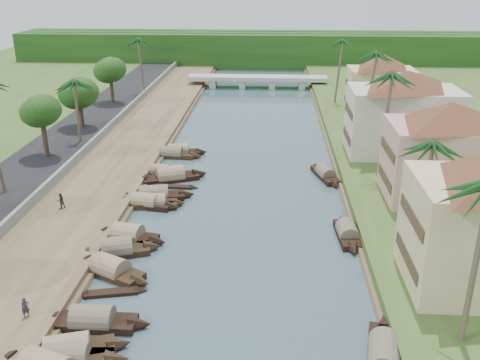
{
  "coord_description": "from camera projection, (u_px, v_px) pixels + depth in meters",
  "views": [
    {
      "loc": [
        3.05,
        -36.3,
        22.41
      ],
      "look_at": [
        -0.09,
        15.42,
        2.0
      ],
      "focal_mm": 40.0,
      "sensor_mm": 36.0,
      "label": 1
    }
  ],
  "objects": [
    {
      "name": "palm_6",
      "position": [
        74.0,
        83.0,
        67.41
      ],
      "size": [
        3.2,
        3.2,
        9.46
      ],
      "color": "brown",
      "rests_on": "ground"
    },
    {
      "name": "sampan_13",
      "position": [
        178.0,
        152.0,
        69.34
      ],
      "size": [
        7.73,
        2.44,
        2.1
      ],
      "rotation": [
        0.0,
        0.0,
        0.11
      ],
      "color": "black",
      "rests_on": "ground"
    },
    {
      "name": "sampan_12",
      "position": [
        171.0,
        154.0,
        68.44
      ],
      "size": [
        8.48,
        2.21,
        2.02
      ],
      "rotation": [
        0.0,
        0.0,
        -0.09
      ],
      "color": "black",
      "rests_on": "ground"
    },
    {
      "name": "sampan_5",
      "position": [
        128.0,
        236.0,
        47.31
      ],
      "size": [
        7.67,
        3.46,
        2.36
      ],
      "rotation": [
        0.0,
        0.0,
        -0.23
      ],
      "color": "black",
      "rests_on": "ground"
    },
    {
      "name": "sampan_9",
      "position": [
        154.0,
        196.0,
        55.85
      ],
      "size": [
        8.94,
        3.41,
        2.22
      ],
      "rotation": [
        0.0,
        0.0,
        0.2
      ],
      "color": "black",
      "rests_on": "ground"
    },
    {
      "name": "person_near",
      "position": [
        25.0,
        308.0,
        35.46
      ],
      "size": [
        0.63,
        0.61,
        1.45
      ],
      "primitive_type": "imported",
      "rotation": [
        0.0,
        0.0,
        0.73
      ],
      "color": "#282830",
      "rests_on": "left_bank"
    },
    {
      "name": "tree_4",
      "position": [
        79.0,
        94.0,
        74.87
      ],
      "size": [
        5.1,
        5.1,
        7.0
      ],
      "color": "#4C392B",
      "rests_on": "ground"
    },
    {
      "name": "palm_3",
      "position": [
        370.0,
        55.0,
        71.2
      ],
      "size": [
        3.2,
        3.2,
        12.46
      ],
      "color": "brown",
      "rests_on": "ground"
    },
    {
      "name": "treeline",
      "position": [
        261.0,
        49.0,
        133.5
      ],
      "size": [
        120.0,
        14.0,
        8.0
      ],
      "color": "#173A10",
      "rests_on": "ground"
    },
    {
      "name": "tree_6",
      "position": [
        443.0,
        107.0,
        65.42
      ],
      "size": [
        4.47,
        4.47,
        7.5
      ],
      "color": "#4C392B",
      "rests_on": "ground"
    },
    {
      "name": "sampan_16",
      "position": [
        325.0,
        174.0,
        61.74
      ],
      "size": [
        3.62,
        8.05,
        1.98
      ],
      "rotation": [
        0.0,
        0.0,
        1.85
      ],
      "color": "black",
      "rests_on": "ground"
    },
    {
      "name": "sampan_14",
      "position": [
        383.0,
        357.0,
        32.59
      ],
      "size": [
        3.33,
        9.25,
        2.2
      ],
      "rotation": [
        0.0,
        0.0,
        1.38
      ],
      "color": "black",
      "rests_on": "ground"
    },
    {
      "name": "building_mid",
      "position": [
        446.0,
        150.0,
        51.73
      ],
      "size": [
        14.11,
        14.11,
        9.7
      ],
      "color": "tan",
      "rests_on": "right_bank"
    },
    {
      "name": "right_bank",
      "position": [
        414.0,
        180.0,
        59.38
      ],
      "size": [
        16.0,
        180.0,
        1.2
      ],
      "primitive_type": "cube",
      "color": "#375221",
      "rests_on": "ground"
    },
    {
      "name": "palm_2",
      "position": [
        388.0,
        77.0,
        55.11
      ],
      "size": [
        3.2,
        3.2,
        12.77
      ],
      "color": "brown",
      "rests_on": "ground"
    },
    {
      "name": "palm_1",
      "position": [
        430.0,
        145.0,
        43.42
      ],
      "size": [
        3.2,
        3.2,
        9.65
      ],
      "color": "brown",
      "rests_on": "ground"
    },
    {
      "name": "road",
      "position": [
        32.0,
        171.0,
        61.79
      ],
      "size": [
        8.0,
        180.0,
        1.4
      ],
      "primitive_type": "cube",
      "color": "black",
      "rests_on": "ground"
    },
    {
      "name": "building_distant",
      "position": [
        381.0,
        84.0,
        83.39
      ],
      "size": [
        12.62,
        12.62,
        9.2
      ],
      "color": "beige",
      "rests_on": "right_bank"
    },
    {
      "name": "tree_3",
      "position": [
        41.0,
        112.0,
        62.72
      ],
      "size": [
        4.4,
        4.4,
        7.4
      ],
      "color": "#4C392B",
      "rests_on": "ground"
    },
    {
      "name": "ground",
      "position": [
        229.0,
        275.0,
        42.1
      ],
      "size": [
        220.0,
        220.0,
        0.0
      ],
      "primitive_type": "plane",
      "color": "#3C525A",
      "rests_on": "ground"
    },
    {
      "name": "sampan_4",
      "position": [
        110.0,
        270.0,
        42.06
      ],
      "size": [
        7.95,
        5.25,
        2.28
      ],
      "rotation": [
        0.0,
        0.0,
        -0.48
      ],
      "color": "black",
      "rests_on": "ground"
    },
    {
      "name": "sampan_8",
      "position": [
        156.0,
        203.0,
        54.09
      ],
      "size": [
        6.22,
        2.24,
        1.93
      ],
      "rotation": [
        0.0,
        0.0,
        0.13
      ],
      "color": "black",
      "rests_on": "ground"
    },
    {
      "name": "sampan_6",
      "position": [
        117.0,
        250.0,
        44.99
      ],
      "size": [
        7.73,
        3.95,
        2.26
      ],
      "rotation": [
        0.0,
        0.0,
        0.31
      ],
      "color": "black",
      "rests_on": "ground"
    },
    {
      "name": "sampan_2",
      "position": [
        68.0,
        351.0,
        33.12
      ],
      "size": [
        8.1,
        3.85,
        2.12
      ],
      "rotation": [
        0.0,
        0.0,
        0.29
      ],
      "color": "black",
      "rests_on": "ground"
    },
    {
      "name": "person_far",
      "position": [
        61.0,
        201.0,
        51.79
      ],
      "size": [
        0.93,
        0.92,
        1.52
      ],
      "primitive_type": "imported",
      "rotation": [
        0.0,
        0.0,
        3.9
      ],
      "color": "#2D271F",
      "rests_on": "left_bank"
    },
    {
      "name": "left_bank",
      "position": [
        105.0,
        175.0,
        61.42
      ],
      "size": [
        10.0,
        180.0,
        0.8
      ],
      "primitive_type": "cube",
      "color": "brown",
      "rests_on": "ground"
    },
    {
      "name": "sampan_7",
      "position": [
        145.0,
        203.0,
        54.12
      ],
      "size": [
        7.83,
        3.04,
        2.06
      ],
      "rotation": [
        0.0,
        0.0,
        -0.2
      ],
      "color": "black",
      "rests_on": "ground"
    },
    {
      "name": "sampan_3",
      "position": [
        93.0,
        321.0,
        35.92
      ],
      "size": [
        8.2,
        1.99,
        2.2
      ],
      "rotation": [
        0.0,
        0.0,
        -0.01
      ],
      "color": "black",
      "rests_on": "ground"
    },
    {
      "name": "canoe_2",
      "position": [
        174.0,
        187.0,
        58.92
      ],
      "size": [
        5.69,
        1.07,
        0.82
      ],
      "rotation": [
        0.0,
        0.0,
        -0.04
      ],
      "color": "black",
      "rests_on": "ground"
    },
    {
      "name": "canoe_1",
      "position": [
        111.0,
        293.0,
        39.58
      ],
      "size": [
        5.46,
        2.02,
        0.87
      ],
      "rotation": [
        0.0,
        0.0,
        0.22
      ],
      "color": "black",
      "rests_on": "ground"
    },
    {
      "name": "bridge",
      "position": [
        257.0,
        79.0,
        108.33
      ],
      "size": [
        28.0,
        4.0,
        2.4
      ],
      "color": "#AAAA9F",
      "rests_on": "ground"
    },
    {
      "name": "palm_8",
      "position": [
        140.0,
        40.0,
        94.78
      ],
      "size": [
        3.2,
        3.2,
        11.13
      ],
      "color": "brown",
      "rests_on": "ground"
    },
    {
      "name": "sampan_0",
      "position": [
        67.0,
        359.0,
        32.45
      ],
      "size": [
        7.82,
        2.13,
        2.06
      ],
      "rotation": [
        0.0,
        0.0,
        0.07
      ],
      "color": "black",
      "rests_on": "ground"
    },
    {
      "name": "sampan_11",
      "position": [
        170.0,
        177.0,
        60.91
      ],
      "size": [
        8.99,
        5.24,
        2.52
      ],
      "rotation": [
        0.0,
        0.0,
        0.39
      ],
      "color": "black",
      "rests_on": "ground"
    },
    {
      "name": "sampan_10",
      "position": [
        160.0,
        172.0,
        62.35
      ],
      "size": [
        6.83,
        2.09,
        1.9
      ],
      "rotation": [
        0.0,
        0.0,
        -0.1
      ],
      "color": "black",
      "rests_on": "ground"
    },
    {
      "name": "tree_5",
      "position": [
        110.0,
        71.0,
        89.03
      ],
      "size": [
        4.86,
        4.86,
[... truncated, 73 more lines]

